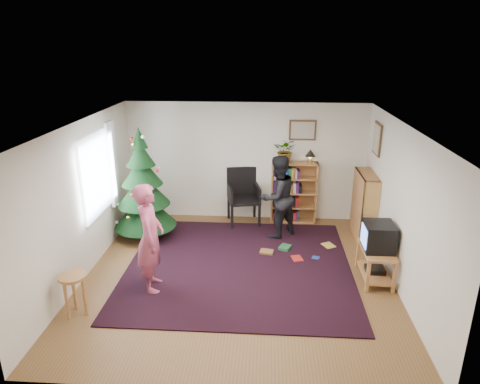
# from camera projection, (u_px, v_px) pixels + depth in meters

# --- Properties ---
(floor) EXTENTS (5.00, 5.00, 0.00)m
(floor) POSITION_uv_depth(u_px,v_px,m) (238.00, 275.00, 7.09)
(floor) COLOR brown
(floor) RESTS_ON ground
(ceiling) EXTENTS (5.00, 5.00, 0.00)m
(ceiling) POSITION_uv_depth(u_px,v_px,m) (238.00, 125.00, 6.25)
(ceiling) COLOR white
(ceiling) RESTS_ON wall_back
(wall_back) EXTENTS (5.00, 0.02, 2.50)m
(wall_back) POSITION_uv_depth(u_px,v_px,m) (246.00, 162.00, 9.02)
(wall_back) COLOR silver
(wall_back) RESTS_ON floor
(wall_front) EXTENTS (5.00, 0.02, 2.50)m
(wall_front) POSITION_uv_depth(u_px,v_px,m) (220.00, 295.00, 4.32)
(wall_front) COLOR silver
(wall_front) RESTS_ON floor
(wall_left) EXTENTS (0.02, 5.00, 2.50)m
(wall_left) POSITION_uv_depth(u_px,v_px,m) (82.00, 201.00, 6.82)
(wall_left) COLOR silver
(wall_left) RESTS_ON floor
(wall_right) EXTENTS (0.02, 5.00, 2.50)m
(wall_right) POSITION_uv_depth(u_px,v_px,m) (401.00, 209.00, 6.51)
(wall_right) COLOR silver
(wall_right) RESTS_ON floor
(rug) EXTENTS (3.80, 3.60, 0.02)m
(rug) POSITION_uv_depth(u_px,v_px,m) (239.00, 266.00, 7.37)
(rug) COLOR black
(rug) RESTS_ON floor
(window_pane) EXTENTS (0.04, 1.20, 1.40)m
(window_pane) POSITION_uv_depth(u_px,v_px,m) (96.00, 175.00, 7.30)
(window_pane) COLOR silver
(window_pane) RESTS_ON wall_left
(curtain) EXTENTS (0.06, 0.35, 1.60)m
(curtain) POSITION_uv_depth(u_px,v_px,m) (113.00, 164.00, 7.96)
(curtain) COLOR white
(curtain) RESTS_ON wall_left
(picture_back) EXTENTS (0.55, 0.03, 0.42)m
(picture_back) POSITION_uv_depth(u_px,v_px,m) (303.00, 130.00, 8.69)
(picture_back) COLOR #4C3319
(picture_back) RESTS_ON wall_back
(picture_right) EXTENTS (0.03, 0.50, 0.60)m
(picture_right) POSITION_uv_depth(u_px,v_px,m) (377.00, 139.00, 7.92)
(picture_right) COLOR #4C3319
(picture_right) RESTS_ON wall_right
(christmas_tree) EXTENTS (1.20, 1.20, 2.18)m
(christmas_tree) POSITION_uv_depth(u_px,v_px,m) (143.00, 193.00, 8.21)
(christmas_tree) COLOR #3F2816
(christmas_tree) RESTS_ON rug
(bookshelf_back) EXTENTS (0.95, 0.30, 1.30)m
(bookshelf_back) POSITION_uv_depth(u_px,v_px,m) (294.00, 192.00, 9.00)
(bookshelf_back) COLOR #BA8842
(bookshelf_back) RESTS_ON floor
(bookshelf_right) EXTENTS (0.30, 0.95, 1.30)m
(bookshelf_right) POSITION_uv_depth(u_px,v_px,m) (364.00, 205.00, 8.27)
(bookshelf_right) COLOR #BA8842
(bookshelf_right) RESTS_ON floor
(tv_stand) EXTENTS (0.46, 0.83, 0.55)m
(tv_stand) POSITION_uv_depth(u_px,v_px,m) (376.00, 262.00, 6.86)
(tv_stand) COLOR #BA8842
(tv_stand) RESTS_ON floor
(crt_tv) EXTENTS (0.46, 0.50, 0.43)m
(crt_tv) POSITION_uv_depth(u_px,v_px,m) (379.00, 236.00, 6.71)
(crt_tv) COLOR black
(crt_tv) RESTS_ON tv_stand
(armchair) EXTENTS (0.75, 0.76, 1.15)m
(armchair) POSITION_uv_depth(u_px,v_px,m) (244.00, 193.00, 9.04)
(armchair) COLOR black
(armchair) RESTS_ON rug
(stool) EXTENTS (0.38, 0.38, 0.63)m
(stool) POSITION_uv_depth(u_px,v_px,m) (73.00, 284.00, 5.91)
(stool) COLOR #BA8842
(stool) RESTS_ON floor
(person_standing) EXTENTS (0.51, 0.69, 1.72)m
(person_standing) POSITION_uv_depth(u_px,v_px,m) (150.00, 238.00, 6.45)
(person_standing) COLOR #AA4460
(person_standing) RESTS_ON rug
(person_by_chair) EXTENTS (1.01, 0.99, 1.64)m
(person_by_chair) POSITION_uv_depth(u_px,v_px,m) (277.00, 197.00, 8.25)
(person_by_chair) COLOR black
(person_by_chair) RESTS_ON rug
(potted_plant) EXTENTS (0.53, 0.48, 0.50)m
(potted_plant) POSITION_uv_depth(u_px,v_px,m) (286.00, 151.00, 8.72)
(potted_plant) COLOR gray
(potted_plant) RESTS_ON bookshelf_back
(table_lamp) EXTENTS (0.21, 0.21, 0.28)m
(table_lamp) POSITION_uv_depth(u_px,v_px,m) (310.00, 154.00, 8.70)
(table_lamp) COLOR #A57F33
(table_lamp) RESTS_ON bookshelf_back
(floor_clutter) EXTENTS (1.37, 0.76, 0.08)m
(floor_clutter) POSITION_uv_depth(u_px,v_px,m) (299.00, 252.00, 7.79)
(floor_clutter) COLOR #A51E19
(floor_clutter) RESTS_ON rug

